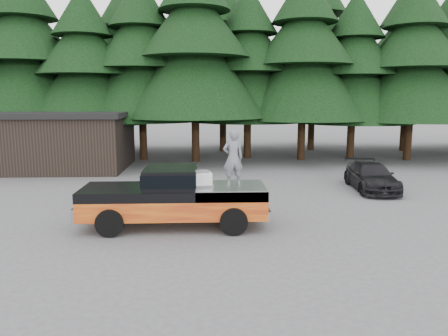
{
  "coord_description": "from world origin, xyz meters",
  "views": [
    {
      "loc": [
        -0.42,
        -13.64,
        4.12
      ],
      "look_at": [
        0.19,
        0.0,
        1.9
      ],
      "focal_mm": 35.0,
      "sensor_mm": 36.0,
      "label": 1
    }
  ],
  "objects_px": {
    "man_on_bed": "(233,158)",
    "parked_car": "(371,177)",
    "utility_building": "(57,140)",
    "air_compressor": "(201,179)",
    "pickup_truck": "(174,206)"
  },
  "relations": [
    {
      "from": "pickup_truck",
      "to": "air_compressor",
      "type": "height_order",
      "value": "air_compressor"
    },
    {
      "from": "man_on_bed",
      "to": "utility_building",
      "type": "relative_size",
      "value": 0.21
    },
    {
      "from": "air_compressor",
      "to": "utility_building",
      "type": "xyz_separation_m",
      "value": [
        -8.46,
        12.06,
        0.12
      ]
    },
    {
      "from": "man_on_bed",
      "to": "pickup_truck",
      "type": "bearing_deg",
      "value": -15.94
    },
    {
      "from": "man_on_bed",
      "to": "parked_car",
      "type": "relative_size",
      "value": 0.43
    },
    {
      "from": "air_compressor",
      "to": "parked_car",
      "type": "bearing_deg",
      "value": 24.99
    },
    {
      "from": "air_compressor",
      "to": "man_on_bed",
      "type": "distance_m",
      "value": 1.22
    },
    {
      "from": "man_on_bed",
      "to": "parked_car",
      "type": "distance_m",
      "value": 8.61
    },
    {
      "from": "man_on_bed",
      "to": "parked_car",
      "type": "xyz_separation_m",
      "value": [
        6.56,
        5.33,
        -1.63
      ]
    },
    {
      "from": "air_compressor",
      "to": "pickup_truck",
      "type": "bearing_deg",
      "value": 164.05
    },
    {
      "from": "man_on_bed",
      "to": "air_compressor",
      "type": "bearing_deg",
      "value": -13.56
    },
    {
      "from": "utility_building",
      "to": "man_on_bed",
      "type": "bearing_deg",
      "value": -51.88
    },
    {
      "from": "air_compressor",
      "to": "parked_car",
      "type": "height_order",
      "value": "air_compressor"
    },
    {
      "from": "pickup_truck",
      "to": "parked_car",
      "type": "distance_m",
      "value": 9.93
    },
    {
      "from": "parked_car",
      "to": "utility_building",
      "type": "xyz_separation_m",
      "value": [
        -16.03,
        6.74,
        1.06
      ]
    }
  ]
}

